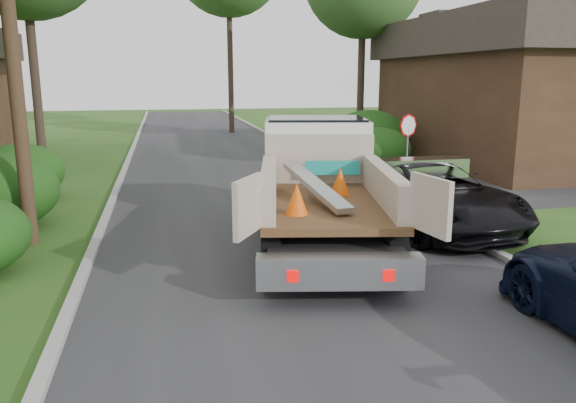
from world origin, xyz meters
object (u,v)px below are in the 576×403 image
Objects in this scene: stop_sign at (408,136)px; house_right at (528,88)px; flatbed_truck at (319,174)px; black_pickup at (427,194)px.

house_right is at bearing 32.66° from stop_sign.
flatbed_truck is 1.28× the size of black_pickup.
stop_sign reaches higher than black_pickup.
stop_sign is at bearing 58.95° from flatbed_truck.
house_right is 2.24× the size of black_pickup.
flatbed_truck is at bearing -141.30° from house_right.
house_right is 15.57m from flatbed_truck.
flatbed_truck is 2.88m from black_pickup.
house_right is at bearing 50.10° from flatbed_truck.
house_right reaches higher than flatbed_truck.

